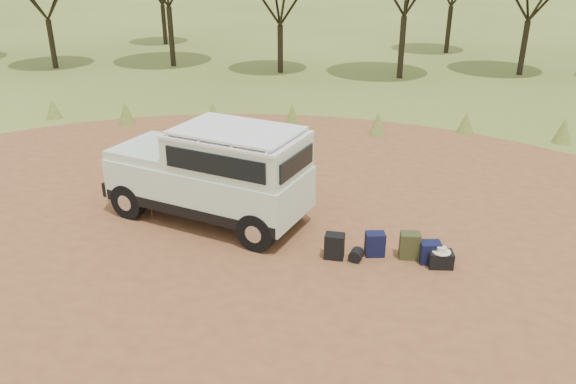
# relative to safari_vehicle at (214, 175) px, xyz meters

# --- Properties ---
(ground) EXTENTS (140.00, 140.00, 0.00)m
(ground) POSITION_rel_safari_vehicle_xyz_m (0.70, -1.27, -1.12)
(ground) COLOR #586925
(ground) RESTS_ON ground
(dirt_clearing) EXTENTS (23.00, 23.00, 0.01)m
(dirt_clearing) POSITION_rel_safari_vehicle_xyz_m (0.70, -1.27, -1.12)
(dirt_clearing) COLOR #975531
(dirt_clearing) RESTS_ON ground
(grass_fringe) EXTENTS (36.60, 1.60, 0.90)m
(grass_fringe) POSITION_rel_safari_vehicle_xyz_m (0.82, 7.40, -0.72)
(grass_fringe) COLOR #586925
(grass_fringe) RESTS_ON ground
(safari_vehicle) EXTENTS (5.07, 3.23, 2.32)m
(safari_vehicle) POSITION_rel_safari_vehicle_xyz_m (0.00, 0.00, 0.00)
(safari_vehicle) COLOR silver
(safari_vehicle) RESTS_ON ground
(walking_staff) EXTENTS (0.29, 0.41, 1.34)m
(walking_staff) POSITION_rel_safari_vehicle_xyz_m (-1.43, -0.30, -0.45)
(walking_staff) COLOR brown
(walking_staff) RESTS_ON ground
(backpack_black) EXTENTS (0.41, 0.31, 0.54)m
(backpack_black) POSITION_rel_safari_vehicle_xyz_m (2.90, -1.36, -0.85)
(backpack_black) COLOR black
(backpack_black) RESTS_ON ground
(backpack_navy) EXTENTS (0.44, 0.35, 0.52)m
(backpack_navy) POSITION_rel_safari_vehicle_xyz_m (3.72, -1.12, -0.86)
(backpack_navy) COLOR black
(backpack_navy) RESTS_ON ground
(backpack_olive) EXTENTS (0.43, 0.32, 0.57)m
(backpack_olive) POSITION_rel_safari_vehicle_xyz_m (4.43, -1.12, -0.84)
(backpack_olive) COLOR #383B1B
(backpack_olive) RESTS_ON ground
(duffel_navy) EXTENTS (0.46, 0.37, 0.46)m
(duffel_navy) POSITION_rel_safari_vehicle_xyz_m (4.83, -1.24, -0.89)
(duffel_navy) COLOR black
(duffel_navy) RESTS_ON ground
(hard_case) EXTENTS (0.51, 0.39, 0.34)m
(hard_case) POSITION_rel_safari_vehicle_xyz_m (5.03, -1.39, -0.95)
(hard_case) COLOR black
(hard_case) RESTS_ON ground
(stuff_sack) EXTENTS (0.33, 0.33, 0.27)m
(stuff_sack) POSITION_rel_safari_vehicle_xyz_m (3.35, -1.42, -0.99)
(stuff_sack) COLOR black
(stuff_sack) RESTS_ON ground
(safari_hat) EXTENTS (0.37, 0.37, 0.11)m
(safari_hat) POSITION_rel_safari_vehicle_xyz_m (5.03, -1.39, -0.74)
(safari_hat) COLOR beige
(safari_hat) RESTS_ON hard_case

